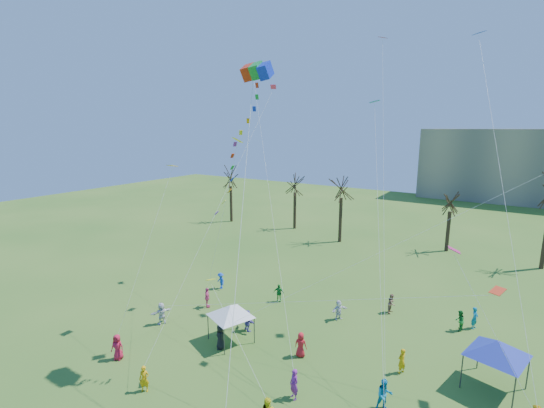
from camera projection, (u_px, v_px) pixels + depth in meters
The scene contains 6 objects.
bare_tree_row at pixel (448, 200), 44.81m from camera, with size 67.84×8.40×11.26m.
big_box_kite at pixel (241, 154), 22.27m from camera, with size 3.05×5.10×18.32m.
canopy_tent_white at pixel (231, 311), 27.07m from camera, with size 3.49×3.49×2.81m.
canopy_tent_blue at pixel (498, 348), 22.00m from camera, with size 4.05×4.05×3.13m.
festival_crowd at pixel (307, 346), 25.38m from camera, with size 26.52×19.15×1.84m.
small_kites_aloft at pixel (341, 153), 25.27m from camera, with size 27.05×18.05×32.62m.
Camera 1 is at (9.87, -12.64, 15.23)m, focal length 25.00 mm.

